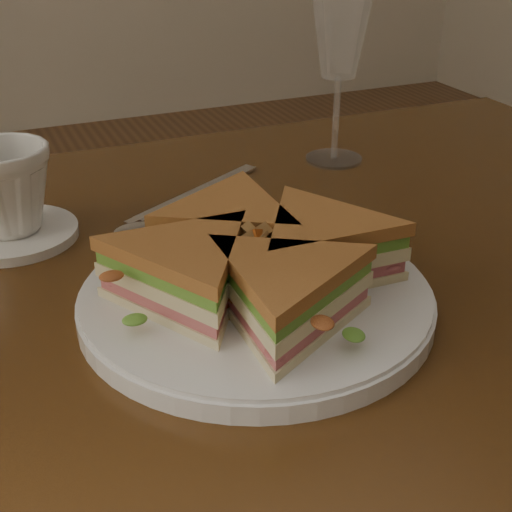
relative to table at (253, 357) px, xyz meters
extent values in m
cube|color=#321C0B|center=(0.00, 0.00, 0.08)|extent=(1.20, 0.80, 0.04)
cylinder|color=black|center=(0.54, 0.34, -0.30)|extent=(0.06, 0.06, 0.71)
cylinder|color=silver|center=(-0.02, -0.06, 0.11)|extent=(0.30, 0.30, 0.02)
cube|color=silver|center=(0.02, 0.12, 0.10)|extent=(0.13, 0.01, 0.00)
ellipsoid|color=silver|center=(-0.08, 0.12, 0.10)|extent=(0.05, 0.03, 0.01)
cube|color=silver|center=(0.02, 0.19, 0.10)|extent=(0.18, 0.11, 0.00)
cube|color=silver|center=(-0.06, 0.15, 0.10)|extent=(0.05, 0.03, 0.00)
cylinder|color=white|center=(0.21, 0.23, 0.10)|extent=(0.07, 0.07, 0.00)
cylinder|color=white|center=(0.21, 0.23, 0.16)|extent=(0.01, 0.01, 0.10)
cone|color=white|center=(0.21, 0.23, 0.26)|extent=(0.08, 0.08, 0.11)
cylinder|color=silver|center=(-0.20, 0.16, 0.10)|extent=(0.13, 0.13, 0.01)
imported|color=silver|center=(-0.20, 0.16, 0.15)|extent=(0.12, 0.12, 0.09)
camera|label=1|loc=(-0.23, -0.53, 0.42)|focal=50.00mm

